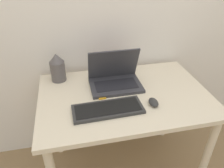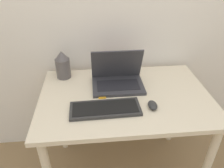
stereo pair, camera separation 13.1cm
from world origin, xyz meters
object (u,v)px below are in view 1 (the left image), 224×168
at_px(keyboard, 108,109).
at_px(vase, 57,68).
at_px(mp3_player, 102,96).
at_px(mouse, 153,102).
at_px(laptop, 115,78).

height_order(keyboard, vase, vase).
bearing_deg(mp3_player, vase, 134.35).
xyz_separation_m(mouse, vase, (-0.55, 0.41, 0.08)).
bearing_deg(vase, mouse, -36.94).
bearing_deg(vase, laptop, -21.05).
relative_size(keyboard, mp3_player, 6.20).
bearing_deg(laptop, vase, 158.95).
relative_size(laptop, mp3_player, 5.13).
height_order(keyboard, mouse, mouse).
bearing_deg(mouse, vase, 143.06).
height_order(laptop, mouse, laptop).
bearing_deg(keyboard, mouse, -0.64).
relative_size(keyboard, mouse, 4.76).
distance_m(laptop, keyboard, 0.29).
relative_size(laptop, keyboard, 0.83).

